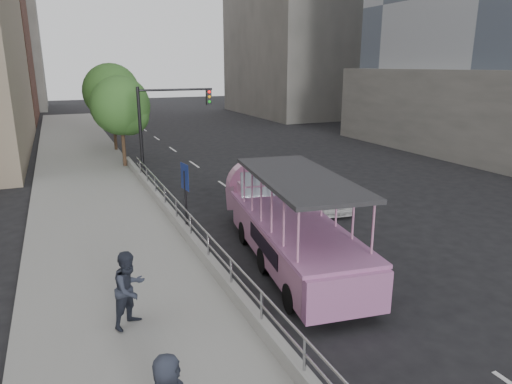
{
  "coord_description": "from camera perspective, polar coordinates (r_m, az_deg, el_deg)",
  "views": [
    {
      "loc": [
        -6.96,
        -12.51,
        6.31
      ],
      "look_at": [
        -0.82,
        1.62,
        2.0
      ],
      "focal_mm": 32.0,
      "sensor_mm": 36.0,
      "label": 1
    }
  ],
  "objects": [
    {
      "name": "guardrail",
      "position": [
        15.87,
        -8.2,
        -3.53
      ],
      "size": [
        0.07,
        22.0,
        0.71
      ],
      "color": "#A9AAAE",
      "rests_on": "kerb_wall"
    },
    {
      "name": "kerb_wall",
      "position": [
        16.1,
        -8.11,
        -5.76
      ],
      "size": [
        0.24,
        30.0,
        0.36
      ],
      "primitive_type": "cube",
      "color": "#A6A6A0",
      "rests_on": "sidewalk"
    },
    {
      "name": "duck_boat",
      "position": [
        15.39,
        3.55,
        -3.97
      ],
      "size": [
        3.52,
        9.59,
        3.11
      ],
      "color": "black",
      "rests_on": "ground"
    },
    {
      "name": "parking_sign",
      "position": [
        16.62,
        -8.81,
        -0.2
      ],
      "size": [
        0.12,
        0.66,
        2.94
      ],
      "color": "black",
      "rests_on": "ground"
    },
    {
      "name": "car",
      "position": [
        20.88,
        8.45,
        -0.28
      ],
      "size": [
        2.23,
        4.03,
        1.3
      ],
      "primitive_type": "imported",
      "rotation": [
        0.0,
        0.0,
        -0.19
      ],
      "color": "silver",
      "rests_on": "ground"
    },
    {
      "name": "street_tree_far",
      "position": [
        34.71,
        -17.43,
        11.62
      ],
      "size": [
        3.97,
        3.97,
        6.45
      ],
      "color": "#3A241A",
      "rests_on": "ground"
    },
    {
      "name": "ground",
      "position": [
        15.64,
        5.18,
        -8.23
      ],
      "size": [
        160.0,
        160.0,
        0.0
      ],
      "primitive_type": "plane",
      "color": "black"
    },
    {
      "name": "sidewalk",
      "position": [
        23.37,
        -19.65,
        -0.59
      ],
      "size": [
        5.5,
        80.0,
        0.3
      ],
      "primitive_type": "cube",
      "color": "gray",
      "rests_on": "ground"
    },
    {
      "name": "traffic_signal",
      "position": [
        25.71,
        -11.69,
        9.03
      ],
      "size": [
        4.2,
        0.32,
        5.2
      ],
      "color": "black",
      "rests_on": "ground"
    },
    {
      "name": "pedestrian_mid",
      "position": [
        11.33,
        -15.51,
        -11.59
      ],
      "size": [
        1.15,
        1.11,
        1.87
      ],
      "primitive_type": "imported",
      "rotation": [
        0.0,
        0.0,
        0.65
      ],
      "color": "#262B38",
      "rests_on": "sidewalk"
    },
    {
      "name": "street_tree_near",
      "position": [
        28.78,
        -16.35,
        10.04
      ],
      "size": [
        3.52,
        3.52,
        5.72
      ],
      "color": "#3A241A",
      "rests_on": "ground"
    }
  ]
}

